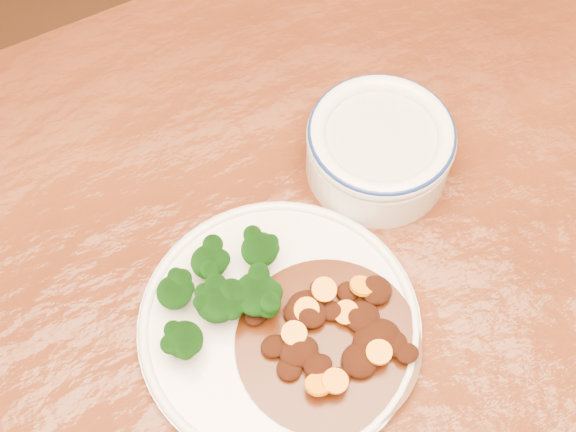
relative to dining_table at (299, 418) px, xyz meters
name	(u,v)px	position (x,y,z in m)	size (l,w,h in m)	color
dining_table	(299,418)	(0.00, 0.00, 0.00)	(1.59, 1.06, 0.75)	#602A10
dinner_plate	(279,325)	(0.00, 0.05, 0.09)	(0.23, 0.23, 0.01)	silver
broccoli_florets	(222,292)	(-0.03, 0.09, 0.11)	(0.11, 0.09, 0.04)	olive
mince_stew	(339,337)	(0.04, 0.02, 0.10)	(0.15, 0.15, 0.02)	#401D06
dip_bowl	(379,147)	(0.14, 0.17, 0.11)	(0.13, 0.13, 0.06)	white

